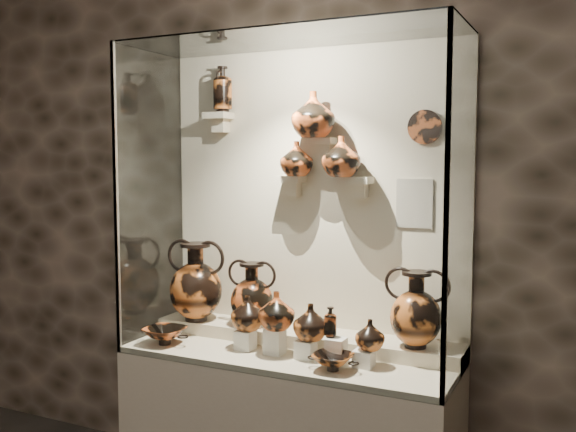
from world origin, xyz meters
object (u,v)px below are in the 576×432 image
Objects in this scene: jug_e at (370,335)px; lekythos_tall at (223,86)px; kylix_right at (333,360)px; ovoid_vase_a at (297,159)px; ovoid_vase_b at (313,114)px; amphora_left at (196,281)px; jug_b at (277,311)px; ovoid_vase_c at (341,156)px; amphora_mid at (252,294)px; lekythos_small at (331,320)px; jug_c at (311,322)px; amphora_right at (416,309)px; kylix_left at (165,334)px; jug_a at (248,312)px.

jug_e is 0.51× the size of lekythos_tall.
lekythos_tall is (-0.82, 0.40, 1.33)m from kylix_right.
ovoid_vase_a is (-0.36, 0.36, 0.93)m from kylix_right.
ovoid_vase_b is at bearing 105.75° from kylix_right.
amphora_left is 1.85× the size of kylix_right.
jug_b is 0.93× the size of ovoid_vase_c.
kylix_right is (-0.14, -0.13, -0.11)m from jug_e.
lekythos_small is (0.54, -0.19, -0.04)m from amphora_mid.
jug_b is at bearing -111.51° from ovoid_vase_b.
jug_e is 0.61× the size of kylix_right.
amphora_mid is at bearing -176.71° from ovoid_vase_b.
amphora_mid reaches higher than lekythos_small.
jug_e is at bearing -1.23° from lekythos_small.
amphora_mid is (0.34, 0.04, -0.05)m from amphora_left.
jug_c is (0.43, -0.19, -0.06)m from amphora_mid.
amphora_left is 3.03× the size of jug_e.
lekythos_small is at bearing -5.13° from jug_b.
jug_e is 1.58m from lekythos_tall.
amphora_right is at bearing 22.25° from lekythos_small.
amphora_left is 1.88× the size of ovoid_vase_b.
amphora_left is 1.10m from lekythos_tall.
ovoid_vase_b reaches higher than kylix_left.
ovoid_vase_c reaches higher than jug_c.
lekythos_small is at bearing -36.31° from ovoid_vase_a.
lekythos_tall reaches higher than jug_a.
jug_c is at bearing 0.34° from amphora_left.
jug_b is at bearing -161.19° from jug_e.
amphora_right reaches higher than jug_c.
jug_e is at bearing -137.13° from amphora_right.
amphora_left reaches higher than lekythos_small.
kylix_left is (-0.36, -0.30, -0.19)m from amphora_mid.
jug_b is 1.01m from ovoid_vase_b.
jug_c is 0.31m from jug_e.
kylix_left is 1.15× the size of kylix_right.
jug_a is 0.47m from kylix_left.
amphora_mid is 1.91× the size of jug_a.
ovoid_vase_a reaches higher than amphora_right.
lekythos_small is at bearing 1.84° from jug_a.
ovoid_vase_a is at bearing 169.46° from jug_e.
ovoid_vase_b is at bearing 127.90° from lekythos_small.
amphora_mid is at bearing 115.16° from jug_a.
ovoid_vase_c is (0.50, 0.04, 0.75)m from amphora_mid.
lekythos_tall is at bearing 157.27° from lekythos_small.
kylix_left is 0.96m from kylix_right.
ovoid_vase_a reaches higher than jug_b.
amphora_left is 1.09m from ovoid_vase_c.
jug_e is (-0.17, -0.17, -0.10)m from amphora_right.
lekythos_tall reaches higher than jug_e.
jug_c is 0.75× the size of kylix_right.
ovoid_vase_b is at bearing 166.45° from jug_e.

